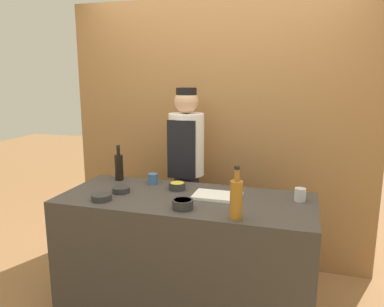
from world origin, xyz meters
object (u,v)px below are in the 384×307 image
object	(u,v)px
cutting_board	(217,196)
chef_center	(186,173)
sauce_bowl_brown	(183,204)
sauce_bowl_purple	(121,189)
sauce_bowl_red	(101,197)
cup_blue	(153,179)
bottle_amber	(236,198)
sauce_bowl_yellow	(177,186)
bottle_soy	(119,166)
cup_steel	(300,195)

from	to	relation	value
cutting_board	chef_center	world-z (taller)	chef_center
sauce_bowl_brown	sauce_bowl_purple	distance (m)	0.56
sauce_bowl_red	cup_blue	size ratio (longest dim) A/B	1.75
sauce_bowl_purple	cup_blue	world-z (taller)	cup_blue
sauce_bowl_brown	cup_blue	size ratio (longest dim) A/B	1.71
sauce_bowl_red	bottle_amber	xyz separation A→B (m)	(0.93, -0.07, 0.10)
sauce_bowl_red	sauce_bowl_purple	distance (m)	0.19
sauce_bowl_yellow	bottle_amber	distance (m)	0.69
chef_center	sauce_bowl_red	bearing A→B (deg)	-110.84
bottle_soy	sauce_bowl_yellow	bearing A→B (deg)	-11.98
bottle_amber	sauce_bowl_yellow	bearing A→B (deg)	139.44
sauce_bowl_brown	bottle_amber	size ratio (longest dim) A/B	0.42
sauce_bowl_red	cup_steel	xyz separation A→B (m)	(1.28, 0.37, 0.02)
sauce_bowl_brown	cup_blue	xyz separation A→B (m)	(-0.40, 0.47, 0.01)
bottle_soy	chef_center	xyz separation A→B (m)	(0.45, 0.38, -0.12)
sauce_bowl_red	chef_center	size ratio (longest dim) A/B	0.08
cutting_board	bottle_amber	distance (m)	0.42
sauce_bowl_yellow	chef_center	distance (m)	0.50
sauce_bowl_brown	bottle_soy	distance (m)	0.85
sauce_bowl_yellow	sauce_bowl_brown	bearing A→B (deg)	-66.15
bottle_amber	sauce_bowl_purple	bearing A→B (deg)	163.66
sauce_bowl_brown	cutting_board	xyz separation A→B (m)	(0.16, 0.28, -0.02)
sauce_bowl_purple	cup_steel	bearing A→B (deg)	8.37
bottle_soy	bottle_amber	bearing A→B (deg)	-27.88
sauce_bowl_yellow	sauce_bowl_red	bearing A→B (deg)	-138.03
bottle_amber	bottle_soy	bearing A→B (deg)	152.12
sauce_bowl_red	cutting_board	size ratio (longest dim) A/B	0.42
sauce_bowl_red	cup_steel	size ratio (longest dim) A/B	1.57
bottle_soy	bottle_amber	size ratio (longest dim) A/B	0.89
bottle_soy	chef_center	distance (m)	0.60
chef_center	bottle_soy	bearing A→B (deg)	-139.68
sauce_bowl_yellow	cutting_board	xyz separation A→B (m)	(0.32, -0.09, -0.02)
sauce_bowl_purple	chef_center	xyz separation A→B (m)	(0.28, 0.68, -0.03)
sauce_bowl_red	cutting_board	world-z (taller)	sauce_bowl_red
bottle_soy	cup_steel	world-z (taller)	bottle_soy
sauce_bowl_brown	cutting_board	size ratio (longest dim) A/B	0.41
sauce_bowl_brown	cup_steel	size ratio (longest dim) A/B	1.54
cup_blue	cup_steel	xyz separation A→B (m)	(1.10, -0.10, 0.00)
sauce_bowl_purple	chef_center	distance (m)	0.73
sauce_bowl_yellow	cup_blue	size ratio (longest dim) A/B	1.56
bottle_amber	cup_steel	world-z (taller)	bottle_amber
sauce_bowl_purple	cup_blue	xyz separation A→B (m)	(0.13, 0.28, 0.02)
bottle_soy	chef_center	size ratio (longest dim) A/B	0.17
bottle_amber	cup_steel	xyz separation A→B (m)	(0.36, 0.44, -0.08)
cup_steel	sauce_bowl_purple	bearing A→B (deg)	-171.63
cutting_board	cup_steel	size ratio (longest dim) A/B	3.76
sauce_bowl_brown	sauce_bowl_purple	bearing A→B (deg)	160.43
cutting_board	bottle_amber	world-z (taller)	bottle_amber
sauce_bowl_brown	bottle_amber	bearing A→B (deg)	-11.28
sauce_bowl_purple	bottle_soy	size ratio (longest dim) A/B	0.44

